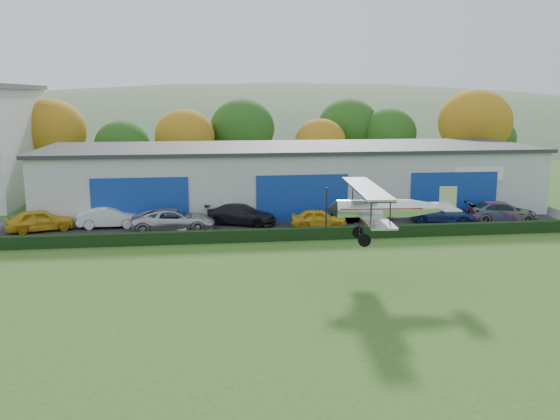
{
  "coord_description": "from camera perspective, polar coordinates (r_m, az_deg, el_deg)",
  "views": [
    {
      "loc": [
        -2.76,
        -22.74,
        9.51
      ],
      "look_at": [
        1.74,
        10.5,
        3.15
      ],
      "focal_mm": 39.09,
      "sensor_mm": 36.0,
      "label": 1
    }
  ],
  "objects": [
    {
      "name": "ground",
      "position": [
        24.8,
        -0.74,
        -11.81
      ],
      "size": [
        300.0,
        300.0,
        0.0
      ],
      "primitive_type": "plane",
      "color": "#315A1C",
      "rests_on": "ground"
    },
    {
      "name": "tree_belt",
      "position": [
        63.58,
        -4.48,
        7.19
      ],
      "size": [
        75.7,
        13.22,
        10.12
      ],
      "color": "#3D2614",
      "rests_on": "ground"
    },
    {
      "name": "car_2",
      "position": [
        43.33,
        -9.91,
        -0.94
      ],
      "size": [
        5.82,
        2.72,
        1.61
      ],
      "primitive_type": "imported",
      "rotation": [
        0.0,
        0.0,
        1.56
      ],
      "color": "silver",
      "rests_on": "apron"
    },
    {
      "name": "biplane",
      "position": [
        31.63,
        9.81,
        0.33
      ],
      "size": [
        6.74,
        7.74,
        2.89
      ],
      "rotation": [
        0.0,
        0.0,
        -0.09
      ],
      "color": "silver"
    },
    {
      "name": "hedge",
      "position": [
        40.4,
        0.68,
        -2.29
      ],
      "size": [
        46.0,
        0.6,
        0.8
      ],
      "primitive_type": "cube",
      "color": "black",
      "rests_on": "ground"
    },
    {
      "name": "apron",
      "position": [
        45.13,
        -0.21,
        -1.39
      ],
      "size": [
        48.0,
        9.0,
        0.05
      ],
      "primitive_type": "cube",
      "color": "black",
      "rests_on": "ground"
    },
    {
      "name": "car_1",
      "position": [
        45.67,
        -15.64,
        -0.67
      ],
      "size": [
        4.5,
        1.59,
        1.48
      ],
      "primitive_type": "imported",
      "rotation": [
        0.0,
        0.0,
        1.58
      ],
      "color": "silver",
      "rests_on": "apron"
    },
    {
      "name": "hangar",
      "position": [
        51.76,
        0.98,
        3.13
      ],
      "size": [
        40.6,
        12.6,
        5.3
      ],
      "color": "#B2B7BC",
      "rests_on": "ground"
    },
    {
      "name": "car_5",
      "position": [
        46.96,
        7.81,
        -0.03
      ],
      "size": [
        4.93,
        2.74,
        1.54
      ],
      "primitive_type": "imported",
      "rotation": [
        0.0,
        0.0,
        1.82
      ],
      "color": "gray",
      "rests_on": "apron"
    },
    {
      "name": "car_4",
      "position": [
        43.94,
        3.67,
        -0.81
      ],
      "size": [
        4.22,
        2.29,
        1.36
      ],
      "primitive_type": "imported",
      "rotation": [
        0.0,
        0.0,
        1.39
      ],
      "color": "gold",
      "rests_on": "apron"
    },
    {
      "name": "car_7",
      "position": [
        48.9,
        20.05,
        -0.16
      ],
      "size": [
        5.51,
        2.87,
        1.53
      ],
      "primitive_type": "imported",
      "rotation": [
        0.0,
        0.0,
        1.43
      ],
      "color": "gray",
      "rests_on": "apron"
    },
    {
      "name": "car_6",
      "position": [
        47.42,
        15.04,
        -0.33
      ],
      "size": [
        5.2,
        3.5,
        1.32
      ],
      "primitive_type": "imported",
      "rotation": [
        0.0,
        0.0,
        1.27
      ],
      "color": "navy",
      "rests_on": "apron"
    },
    {
      "name": "distant_hills",
      "position": [
        164.3,
        -8.22,
        2.74
      ],
      "size": [
        430.0,
        196.0,
        56.0
      ],
      "color": "#4C6642",
      "rests_on": "ground"
    },
    {
      "name": "car_0",
      "position": [
        46.03,
        -21.52,
        -0.9
      ],
      "size": [
        4.89,
        3.15,
        1.55
      ],
      "primitive_type": "imported",
      "rotation": [
        0.0,
        0.0,
        1.89
      ],
      "color": "gold",
      "rests_on": "apron"
    },
    {
      "name": "car_3",
      "position": [
        45.12,
        -3.62,
        -0.41
      ],
      "size": [
        5.59,
        4.06,
        1.5
      ],
      "primitive_type": "imported",
      "rotation": [
        0.0,
        0.0,
        1.14
      ],
      "color": "black",
      "rests_on": "apron"
    }
  ]
}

